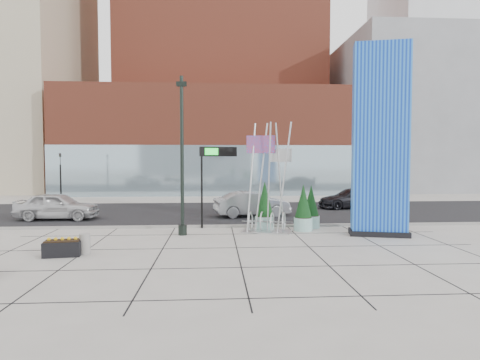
{
  "coord_description": "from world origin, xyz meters",
  "views": [
    {
      "loc": [
        0.13,
        -17.23,
        3.64
      ],
      "look_at": [
        1.33,
        2.0,
        2.63
      ],
      "focal_mm": 30.0,
      "sensor_mm": 36.0,
      "label": 1
    }
  ],
  "objects": [
    {
      "name": "round_planter_east",
      "position": [
        4.6,
        2.78,
        1.12
      ],
      "size": [
        0.94,
        0.94,
        2.36
      ],
      "color": "#9BD1C7",
      "rests_on": "ground"
    },
    {
      "name": "round_planter_west",
      "position": [
        2.67,
        3.13,
        1.18
      ],
      "size": [
        1.0,
        1.0,
        2.49
      ],
      "color": "#9BD1C7",
      "rests_on": "ground"
    },
    {
      "name": "building_pale_office",
      "position": [
        36.0,
        48.0,
        27.5
      ],
      "size": [
        16.0,
        16.0,
        55.0
      ],
      "primitive_type": "cube",
      "color": "#B2B7BC",
      "rests_on": "ground"
    },
    {
      "name": "concrete_bollard",
      "position": [
        -4.86,
        -1.71,
        0.39
      ],
      "size": [
        0.4,
        0.4,
        0.78
      ],
      "primitive_type": "cylinder",
      "color": "gray",
      "rests_on": "ground"
    },
    {
      "name": "ground",
      "position": [
        0.0,
        0.0,
        0.0
      ],
      "size": [
        160.0,
        160.0,
        0.0
      ],
      "primitive_type": "plane",
      "color": "#9E9991",
      "rests_on": "ground"
    },
    {
      "name": "tower_glass_front",
      "position": [
        1.0,
        22.2,
        2.5
      ],
      "size": [
        34.0,
        0.6,
        5.0
      ],
      "primitive_type": "cube",
      "color": "#8CA5B2",
      "rests_on": "ground"
    },
    {
      "name": "car_silver_mid",
      "position": [
        2.46,
        7.92,
        0.78
      ],
      "size": [
        4.99,
        2.59,
        1.57
      ],
      "primitive_type": "imported",
      "rotation": [
        0.0,
        0.0,
        1.77
      ],
      "color": "#95969C",
      "rests_on": "ground"
    },
    {
      "name": "car_dark_east",
      "position": [
        10.18,
        11.68,
        0.72
      ],
      "size": [
        5.24,
        2.8,
        1.44
      ],
      "primitive_type": "imported",
      "rotation": [
        0.0,
        0.0,
        -1.41
      ],
      "color": "black",
      "rests_on": "ground"
    },
    {
      "name": "traffic_signal",
      "position": [
        -12.0,
        15.0,
        2.3
      ],
      "size": [
        0.15,
        0.18,
        4.1
      ],
      "color": "black",
      "rests_on": "ground"
    },
    {
      "name": "building_beige_left",
      "position": [
        -26.0,
        34.0,
        17.0
      ],
      "size": [
        18.0,
        20.0,
        34.0
      ],
      "primitive_type": "cube",
      "color": "tan",
      "rests_on": "ground"
    },
    {
      "name": "curb_edge",
      "position": [
        0.0,
        4.0,
        0.06
      ],
      "size": [
        80.0,
        0.3,
        0.12
      ],
      "primitive_type": "cube",
      "color": "gray",
      "rests_on": "ground"
    },
    {
      "name": "overhead_street_sign",
      "position": [
        0.16,
        3.8,
        3.68
      ],
      "size": [
        1.99,
        0.72,
        4.28
      ],
      "rotation": [
        0.0,
        0.0,
        0.28
      ],
      "color": "black",
      "rests_on": "ground"
    },
    {
      "name": "building_grey_parking",
      "position": [
        26.0,
        32.0,
        9.0
      ],
      "size": [
        20.0,
        18.0,
        18.0
      ],
      "primitive_type": "cube",
      "color": "slate",
      "rests_on": "ground"
    },
    {
      "name": "public_art_sculpture",
      "position": [
        2.73,
        2.46,
        1.43
      ],
      "size": [
        2.65,
        1.85,
        5.46
      ],
      "rotation": [
        0.0,
        0.0,
        -0.3
      ],
      "color": "silver",
      "rests_on": "ground"
    },
    {
      "name": "street_asphalt",
      "position": [
        0.0,
        10.0,
        0.01
      ],
      "size": [
        80.0,
        12.0,
        0.02
      ],
      "primitive_type": "cube",
      "color": "black",
      "rests_on": "ground"
    },
    {
      "name": "round_planter_mid",
      "position": [
        5.2,
        3.6,
        1.08
      ],
      "size": [
        0.91,
        0.91,
        2.27
      ],
      "color": "#9BD1C7",
      "rests_on": "ground"
    },
    {
      "name": "blue_pylon",
      "position": [
        7.92,
        1.28,
        4.37
      ],
      "size": [
        2.92,
        1.82,
        9.04
      ],
      "rotation": [
        0.0,
        0.0,
        -0.24
      ],
      "color": "#0C30B9",
      "rests_on": "ground"
    },
    {
      "name": "car_white_west",
      "position": [
        -9.32,
        7.27,
        0.81
      ],
      "size": [
        4.82,
        2.06,
        1.62
      ],
      "primitive_type": "imported",
      "rotation": [
        0.0,
        0.0,
        1.54
      ],
      "color": "silver",
      "rests_on": "ground"
    },
    {
      "name": "lamp_post",
      "position": [
        -1.44,
        1.95,
        3.09
      ],
      "size": [
        0.49,
        0.42,
        7.55
      ],
      "rotation": [
        0.0,
        0.0,
        -0.08
      ],
      "color": "black",
      "rests_on": "ground"
    },
    {
      "name": "box_planter_north",
      "position": [
        -5.59,
        -2.0,
        0.33
      ],
      "size": [
        1.38,
        0.82,
        0.72
      ],
      "rotation": [
        0.0,
        0.0,
        0.13
      ],
      "color": "black",
      "rests_on": "ground"
    },
    {
      "name": "tower_podium",
      "position": [
        1.0,
        27.0,
        5.5
      ],
      "size": [
        34.0,
        10.0,
        11.0
      ],
      "primitive_type": "cube",
      "color": "brown",
      "rests_on": "ground"
    }
  ]
}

